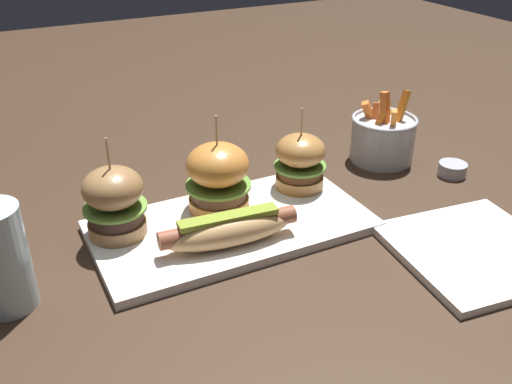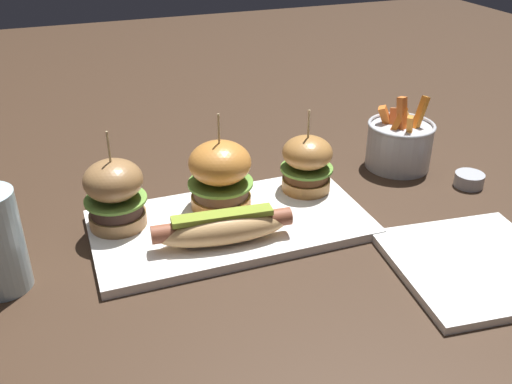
# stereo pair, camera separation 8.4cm
# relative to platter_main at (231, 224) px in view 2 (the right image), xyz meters

# --- Properties ---
(ground_plane) EXTENTS (3.00, 3.00, 0.00)m
(ground_plane) POSITION_rel_platter_main_xyz_m (0.00, 0.00, -0.01)
(ground_plane) COLOR #382619
(platter_main) EXTENTS (0.40, 0.21, 0.01)m
(platter_main) POSITION_rel_platter_main_xyz_m (0.00, 0.00, 0.00)
(platter_main) COLOR white
(platter_main) RESTS_ON ground
(hot_dog) EXTENTS (0.20, 0.07, 0.05)m
(hot_dog) POSITION_rel_platter_main_xyz_m (-0.03, -0.05, 0.03)
(hot_dog) COLOR tan
(hot_dog) RESTS_ON platter_main
(slider_left) EXTENTS (0.09, 0.09, 0.15)m
(slider_left) POSITION_rel_platter_main_xyz_m (-0.16, 0.05, 0.06)
(slider_left) COLOR #996F43
(slider_left) RESTS_ON platter_main
(slider_center) EXTENTS (0.10, 0.10, 0.15)m
(slider_center) POSITION_rel_platter_main_xyz_m (-0.00, 0.05, 0.06)
(slider_center) COLOR #CB8036
(slider_center) RESTS_ON platter_main
(slider_right) EXTENTS (0.08, 0.08, 0.14)m
(slider_right) POSITION_rel_platter_main_xyz_m (0.15, 0.05, 0.05)
(slider_right) COLOR #AC763C
(slider_right) RESTS_ON platter_main
(fries_bucket) EXTENTS (0.12, 0.12, 0.13)m
(fries_bucket) POSITION_rel_platter_main_xyz_m (0.35, 0.10, 0.04)
(fries_bucket) COLOR #B7BABF
(fries_bucket) RESTS_ON ground
(sauce_ramekin) EXTENTS (0.05, 0.05, 0.02)m
(sauce_ramekin) POSITION_rel_platter_main_xyz_m (0.42, -0.01, 0.01)
(sauce_ramekin) COLOR #A8AAB2
(sauce_ramekin) RESTS_ON ground
(side_plate) EXTENTS (0.23, 0.23, 0.01)m
(side_plate) POSITION_rel_platter_main_xyz_m (0.27, -0.21, -0.00)
(side_plate) COLOR white
(side_plate) RESTS_ON ground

